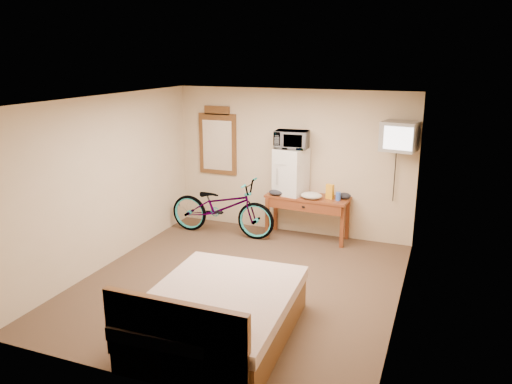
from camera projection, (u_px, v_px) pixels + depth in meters
room at (239, 196)px, 6.54m from camera, size 4.60×4.64×2.50m
desk at (307, 203)px, 8.37m from camera, size 1.42×0.62×0.75m
mini_fridge at (291, 171)px, 8.40m from camera, size 0.57×0.55×0.78m
microwave at (292, 140)px, 8.26m from camera, size 0.57×0.41×0.30m
snack_bag at (330, 192)px, 8.18m from camera, size 0.14×0.10×0.24m
blue_cup at (338, 196)px, 8.10m from camera, size 0.08×0.08×0.14m
cloth_cream at (311, 196)px, 8.20m from camera, size 0.36×0.27×0.11m
cloth_dark_a at (276, 192)px, 8.41m from camera, size 0.26×0.20×0.10m
cloth_dark_b at (344, 196)px, 8.21m from camera, size 0.22×0.18×0.10m
crt_television at (400, 136)px, 7.57m from camera, size 0.58×0.63×0.45m
wall_mirror at (218, 142)px, 9.00m from camera, size 0.72×0.04×1.23m
bicycle at (222, 207)px, 8.62m from camera, size 1.92×0.70×1.00m
bed at (217, 315)px, 5.45m from camera, size 1.62×2.09×0.90m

